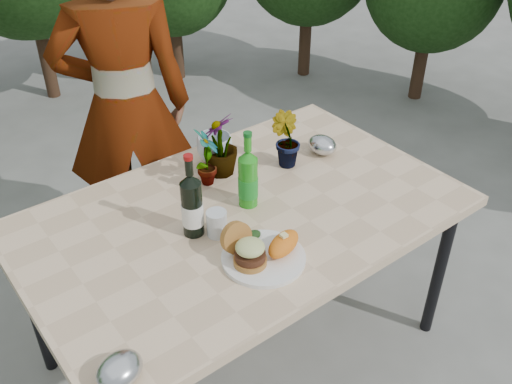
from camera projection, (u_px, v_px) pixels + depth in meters
ground at (245, 346)px, 2.53m from camera, size 80.00×80.00×0.00m
patio_table at (243, 223)px, 2.13m from camera, size 1.60×1.00×0.75m
dinner_plate at (263, 258)px, 1.88m from camera, size 0.28×0.28×0.01m
burger_stack at (247, 249)px, 1.83m from camera, size 0.11×0.16×0.11m
sweet_potato at (284, 244)px, 1.88m from camera, size 0.17×0.12×0.06m
grilled_veg at (251, 237)px, 1.93m from camera, size 0.08×0.05×0.03m
wine_bottle at (192, 206)px, 1.93m from camera, size 0.08×0.08×0.32m
sparkling_water at (248, 179)px, 2.07m from camera, size 0.07×0.07×0.30m
plastic_cup at (217, 223)px, 1.96m from camera, size 0.07×0.07×0.09m
seedling_left at (207, 157)px, 2.18m from camera, size 0.14×0.16×0.24m
seedling_mid at (285, 140)px, 2.30m from camera, size 0.13×0.15×0.23m
seedling_right at (220, 145)px, 2.24m from camera, size 0.20×0.20×0.25m
blue_bowl at (215, 148)px, 2.36m from camera, size 0.19×0.19×0.12m
foil_packet_left at (119, 370)px, 1.47m from camera, size 0.16×0.14×0.08m
foil_packet_right at (322, 145)px, 2.42m from camera, size 0.11×0.14×0.08m
person at (126, 109)px, 2.58m from camera, size 0.72×0.62×1.68m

